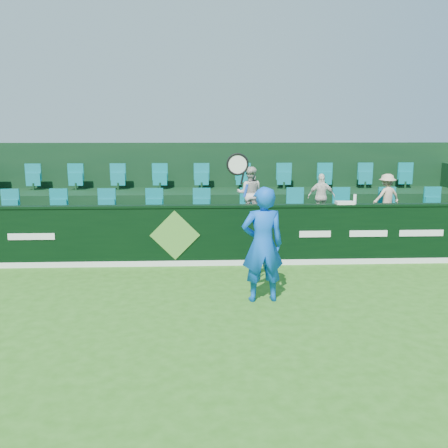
{
  "coord_description": "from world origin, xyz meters",
  "views": [
    {
      "loc": [
        0.61,
        -6.82,
        2.98
      ],
      "look_at": [
        1.03,
        2.8,
        1.15
      ],
      "focal_mm": 40.0,
      "sensor_mm": 36.0,
      "label": 1
    }
  ],
  "objects_px": {
    "spectator_middle": "(321,197)",
    "spectator_right": "(387,197)",
    "towel": "(345,203)",
    "tennis_player": "(262,244)",
    "drinks_bottle": "(355,199)",
    "spectator_left": "(250,194)"
  },
  "relations": [
    {
      "from": "spectator_middle",
      "to": "spectator_right",
      "type": "xyz_separation_m",
      "value": [
        1.61,
        0.0,
        -0.01
      ]
    },
    {
      "from": "spectator_middle",
      "to": "towel",
      "type": "xyz_separation_m",
      "value": [
        0.26,
        -1.12,
        0.01
      ]
    },
    {
      "from": "spectator_middle",
      "to": "spectator_right",
      "type": "relative_size",
      "value": 1.01
    },
    {
      "from": "tennis_player",
      "to": "drinks_bottle",
      "type": "relative_size",
      "value": 12.02
    },
    {
      "from": "tennis_player",
      "to": "spectator_left",
      "type": "xyz_separation_m",
      "value": [
        0.11,
        3.54,
        0.43
      ]
    },
    {
      "from": "tennis_player",
      "to": "towel",
      "type": "height_order",
      "value": "tennis_player"
    },
    {
      "from": "spectator_middle",
      "to": "tennis_player",
      "type": "bearing_deg",
      "value": 67.25
    },
    {
      "from": "tennis_player",
      "to": "drinks_bottle",
      "type": "height_order",
      "value": "tennis_player"
    },
    {
      "from": "tennis_player",
      "to": "drinks_bottle",
      "type": "distance_m",
      "value": 3.4
    },
    {
      "from": "towel",
      "to": "drinks_bottle",
      "type": "height_order",
      "value": "drinks_bottle"
    },
    {
      "from": "tennis_player",
      "to": "towel",
      "type": "relative_size",
      "value": 6.69
    },
    {
      "from": "spectator_left",
      "to": "spectator_middle",
      "type": "relative_size",
      "value": 1.16
    },
    {
      "from": "spectator_middle",
      "to": "towel",
      "type": "distance_m",
      "value": 1.15
    },
    {
      "from": "towel",
      "to": "spectator_left",
      "type": "bearing_deg",
      "value": 150.92
    },
    {
      "from": "spectator_left",
      "to": "towel",
      "type": "height_order",
      "value": "spectator_left"
    },
    {
      "from": "drinks_bottle",
      "to": "towel",
      "type": "bearing_deg",
      "value": 180.0
    },
    {
      "from": "tennis_player",
      "to": "spectator_right",
      "type": "relative_size",
      "value": 2.36
    },
    {
      "from": "spectator_right",
      "to": "towel",
      "type": "height_order",
      "value": "spectator_right"
    },
    {
      "from": "tennis_player",
      "to": "spectator_right",
      "type": "distance_m",
      "value": 4.98
    },
    {
      "from": "spectator_right",
      "to": "drinks_bottle",
      "type": "relative_size",
      "value": 5.1
    },
    {
      "from": "drinks_bottle",
      "to": "spectator_left",
      "type": "bearing_deg",
      "value": 153.41
    },
    {
      "from": "spectator_left",
      "to": "spectator_middle",
      "type": "height_order",
      "value": "spectator_left"
    }
  ]
}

